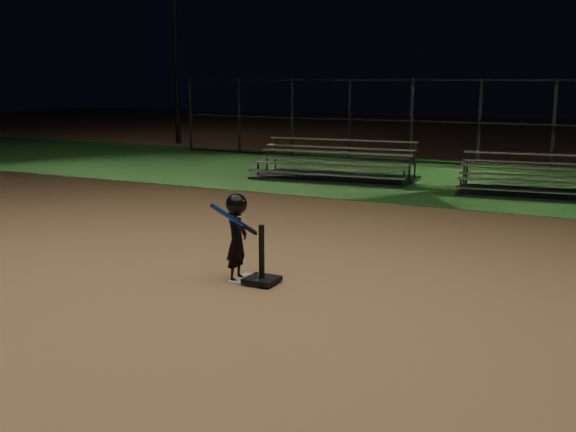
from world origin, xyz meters
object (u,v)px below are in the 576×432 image
object	(u,v)px
batting_tee	(262,272)
home_plate	(252,280)
child_batter	(237,235)
bleacher_right	(544,188)
light_pole_left	(174,12)
bleacher_left	(335,171)

from	to	relation	value
batting_tee	home_plate	bearing A→B (deg)	160.22
child_batter	bleacher_right	world-z (taller)	child_batter
child_batter	light_pole_left	distance (m)	19.60
bleacher_right	light_pole_left	distance (m)	16.49
child_batter	bleacher_left	bearing A→B (deg)	9.53
batting_tee	bleacher_left	distance (m)	9.27
batting_tee	child_batter	size ratio (longest dim) A/B	0.65
bleacher_right	light_pole_left	xyz separation A→B (m)	(-14.39, 6.50, 4.77)
child_batter	bleacher_right	distance (m)	8.89
light_pole_left	bleacher_left	bearing A→B (deg)	-33.47
home_plate	batting_tee	world-z (taller)	batting_tee
light_pole_left	child_batter	bearing A→B (deg)	-51.74
child_batter	bleacher_left	xyz separation A→B (m)	(-2.48, 8.82, -0.39)
bleacher_left	bleacher_right	xyz separation A→B (m)	(5.04, -0.32, -0.02)
home_plate	child_batter	size ratio (longest dim) A/B	0.41
batting_tee	child_batter	distance (m)	0.56
batting_tee	light_pole_left	world-z (taller)	light_pole_left
bleacher_right	child_batter	bearing A→B (deg)	-112.56
home_plate	bleacher_left	xyz separation A→B (m)	(-2.65, 8.76, 0.19)
batting_tee	bleacher_right	world-z (taller)	bleacher_right
home_plate	child_batter	world-z (taller)	child_batter
child_batter	bleacher_left	size ratio (longest dim) A/B	0.27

